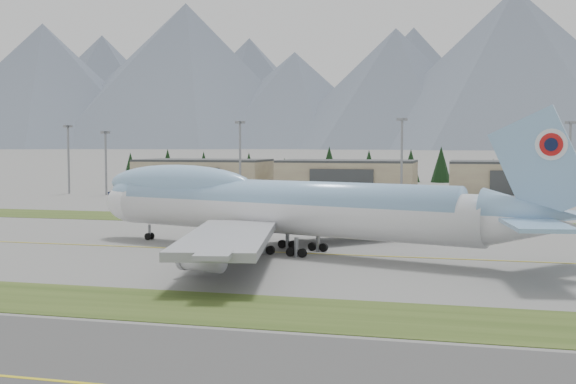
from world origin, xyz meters
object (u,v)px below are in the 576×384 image
(hangar_right, at_px, (523,177))
(service_vehicle_b, at_px, (429,197))
(service_vehicle_a, at_px, (242,195))
(hangar_center, at_px, (348,175))
(boeing_747_freighter, at_px, (281,206))
(hangar_left, at_px, (204,174))
(service_vehicle_c, at_px, (557,195))

(hangar_right, height_order, service_vehicle_b, hangar_right)
(service_vehicle_a, bearing_deg, hangar_center, 55.52)
(service_vehicle_b, bearing_deg, boeing_747_freighter, 178.28)
(boeing_747_freighter, height_order, service_vehicle_b, boeing_747_freighter)
(service_vehicle_b, bearing_deg, hangar_left, 77.32)
(hangar_right, xyz_separation_m, service_vehicle_a, (-89.07, -33.84, -5.39))
(boeing_747_freighter, distance_m, hangar_center, 149.67)
(hangar_left, distance_m, service_vehicle_c, 125.63)
(boeing_747_freighter, distance_m, hangar_left, 164.29)
(boeing_747_freighter, height_order, hangar_left, boeing_747_freighter)
(hangar_left, height_order, service_vehicle_c, hangar_left)
(hangar_right, bearing_deg, hangar_center, 180.00)
(service_vehicle_a, height_order, service_vehicle_b, service_vehicle_b)
(hangar_left, xyz_separation_m, service_vehicle_a, (25.93, -33.84, -5.39))
(hangar_left, height_order, hangar_center, same)
(hangar_center, xyz_separation_m, hangar_right, (60.00, 0.00, 0.00))
(service_vehicle_b, relative_size, service_vehicle_c, 0.96)
(boeing_747_freighter, relative_size, hangar_left, 1.70)
(service_vehicle_a, distance_m, service_vehicle_b, 59.69)
(boeing_747_freighter, relative_size, hangar_right, 1.70)
(service_vehicle_a, relative_size, service_vehicle_c, 0.92)
(hangar_center, relative_size, hangar_right, 1.00)
(boeing_747_freighter, relative_size, service_vehicle_b, 21.72)
(boeing_747_freighter, xyz_separation_m, service_vehicle_b, (16.17, 120.21, -7.12))
(boeing_747_freighter, xyz_separation_m, hangar_center, (-14.23, 148.98, -1.73))
(hangar_right, distance_m, service_vehicle_a, 95.43)
(hangar_right, distance_m, service_vehicle_c, 15.15)
(hangar_right, bearing_deg, service_vehicle_b, -135.81)
(hangar_left, bearing_deg, service_vehicle_c, -4.52)
(boeing_747_freighter, relative_size, hangar_center, 1.70)
(hangar_center, xyz_separation_m, service_vehicle_c, (70.13, -9.90, -5.39))
(service_vehicle_a, xyz_separation_m, service_vehicle_c, (99.20, 23.94, 0.00))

